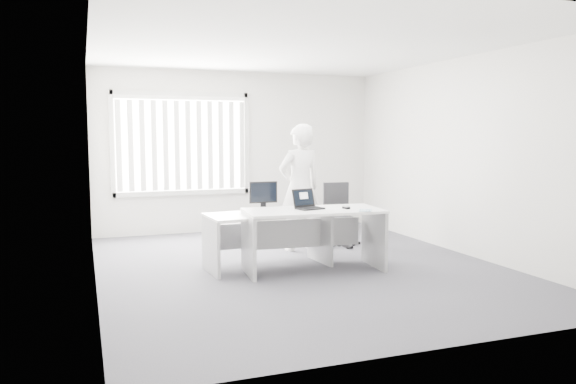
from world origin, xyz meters
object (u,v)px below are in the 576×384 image
object	(u,v)px
office_chair	(338,226)
monitor	(263,196)
laptop	(310,199)
desk_far	(268,228)
person	(300,188)
desk_near	(313,227)

from	to	relation	value
office_chair	monitor	xyz separation A→B (m)	(-1.43, -0.70, 0.60)
laptop	desk_far	bearing A→B (deg)	130.73
office_chair	person	bearing A→B (deg)	-163.14
office_chair	laptop	distance (m)	1.76
desk_near	laptop	bearing A→B (deg)	142.20
office_chair	desk_far	bearing A→B (deg)	-137.43
desk_near	person	size ratio (longest dim) A/B	0.95
office_chair	monitor	size ratio (longest dim) A/B	2.54
desk_near	desk_far	world-z (taller)	desk_near
desk_near	laptop	world-z (taller)	laptop
laptop	monitor	bearing A→B (deg)	110.63
desk_far	office_chair	distance (m)	1.78
desk_far	office_chair	xyz separation A→B (m)	(1.46, 0.99, -0.21)
laptop	monitor	xyz separation A→B (m)	(-0.42, 0.61, -0.00)
office_chair	person	world-z (taller)	person
desk_near	desk_far	xyz separation A→B (m)	(-0.49, 0.35, -0.05)
desk_near	office_chair	xyz separation A→B (m)	(0.98, 1.34, -0.26)
desk_far	person	size ratio (longest dim) A/B	0.86
laptop	person	bearing A→B (deg)	60.49
desk_near	office_chair	distance (m)	1.68
desk_near	person	xyz separation A→B (m)	(0.30, 1.24, 0.37)
desk_far	person	world-z (taller)	person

